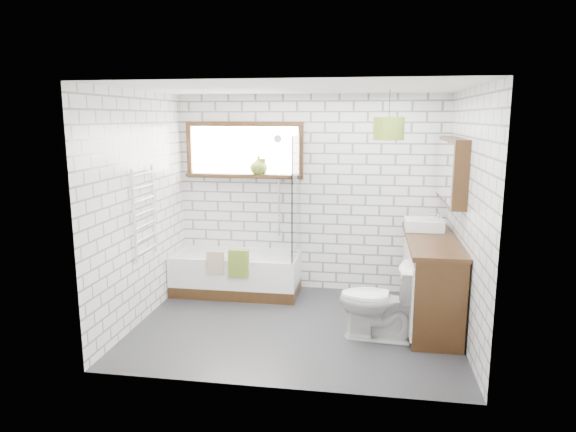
% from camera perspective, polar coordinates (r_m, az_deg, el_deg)
% --- Properties ---
extents(floor, '(3.40, 2.60, 0.01)m').
position_cam_1_polar(floor, '(5.66, 0.83, -12.16)').
color(floor, '#242427').
rests_on(floor, ground).
extents(ceiling, '(3.40, 2.60, 0.01)m').
position_cam_1_polar(ceiling, '(5.22, 0.91, 14.11)').
color(ceiling, white).
rests_on(ceiling, ground).
extents(wall_back, '(3.40, 0.01, 2.50)m').
position_cam_1_polar(wall_back, '(6.57, 2.48, 2.47)').
color(wall_back, white).
rests_on(wall_back, ground).
extents(wall_front, '(3.40, 0.01, 2.50)m').
position_cam_1_polar(wall_front, '(4.04, -1.76, -2.92)').
color(wall_front, white).
rests_on(wall_front, ground).
extents(wall_left, '(0.01, 2.60, 2.50)m').
position_cam_1_polar(wall_left, '(5.79, -16.09, 0.89)').
color(wall_left, white).
rests_on(wall_left, ground).
extents(wall_right, '(0.01, 2.60, 2.50)m').
position_cam_1_polar(wall_right, '(5.33, 19.31, -0.12)').
color(wall_right, white).
rests_on(wall_right, ground).
extents(window, '(1.52, 0.16, 0.68)m').
position_cam_1_polar(window, '(6.62, -4.91, 7.29)').
color(window, black).
rests_on(window, wall_back).
extents(towel_radiator, '(0.06, 0.52, 1.00)m').
position_cam_1_polar(towel_radiator, '(5.78, -15.66, 0.39)').
color(towel_radiator, white).
rests_on(towel_radiator, wall_left).
extents(mirror_cabinet, '(0.16, 1.20, 0.70)m').
position_cam_1_polar(mirror_cabinet, '(5.85, 17.72, 4.86)').
color(mirror_cabinet, black).
rests_on(mirror_cabinet, wall_right).
extents(shower_riser, '(0.02, 0.02, 1.30)m').
position_cam_1_polar(shower_riser, '(6.57, -1.02, 3.36)').
color(shower_riser, silver).
rests_on(shower_riser, wall_back).
extents(bathtub, '(1.58, 0.70, 0.51)m').
position_cam_1_polar(bathtub, '(6.62, -5.75, -6.35)').
color(bathtub, white).
rests_on(bathtub, floor).
extents(shower_screen, '(0.02, 0.72, 1.50)m').
position_cam_1_polar(shower_screen, '(6.24, 0.94, 2.14)').
color(shower_screen, white).
rests_on(shower_screen, bathtub).
extents(towel_green, '(0.25, 0.07, 0.33)m').
position_cam_1_polar(towel_green, '(6.20, -5.51, -5.27)').
color(towel_green, '#5E7423').
rests_on(towel_green, bathtub).
extents(towel_beige, '(0.21, 0.05, 0.27)m').
position_cam_1_polar(towel_beige, '(6.28, -8.06, -5.13)').
color(towel_beige, tan).
rests_on(towel_beige, bathtub).
extents(vanity, '(0.53, 1.65, 0.94)m').
position_cam_1_polar(vanity, '(5.84, 15.56, -6.85)').
color(vanity, black).
rests_on(vanity, floor).
extents(basin, '(0.42, 0.37, 0.12)m').
position_cam_1_polar(basin, '(6.08, 14.84, -0.92)').
color(basin, white).
rests_on(basin, vanity).
extents(tap, '(0.03, 0.03, 0.14)m').
position_cam_1_polar(tap, '(6.09, 16.37, -0.40)').
color(tap, silver).
rests_on(tap, vanity).
extents(toilet, '(0.51, 0.82, 0.80)m').
position_cam_1_polar(toilet, '(5.31, 10.02, -9.25)').
color(toilet, white).
rests_on(toilet, floor).
extents(vase_olive, '(0.29, 0.29, 0.24)m').
position_cam_1_polar(vase_olive, '(6.57, -3.28, 5.51)').
color(vase_olive, olive).
rests_on(vase_olive, window).
extents(vase_dark, '(0.22, 0.22, 0.19)m').
position_cam_1_polar(vase_dark, '(6.56, -3.13, 5.31)').
color(vase_dark, black).
rests_on(vase_dark, window).
extents(bottle, '(0.08, 0.08, 0.20)m').
position_cam_1_polar(bottle, '(6.56, -2.78, 5.34)').
color(bottle, olive).
rests_on(bottle, window).
extents(pendant, '(0.32, 0.32, 0.24)m').
position_cam_1_polar(pendant, '(5.52, 11.12, 9.53)').
color(pendant, '#5E7423').
rests_on(pendant, ceiling).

